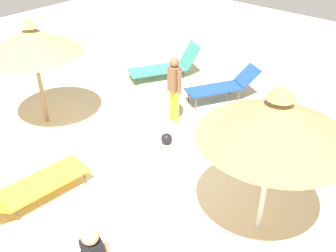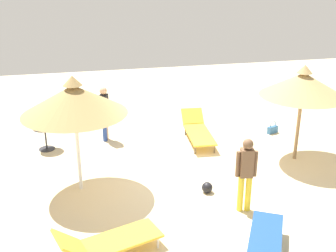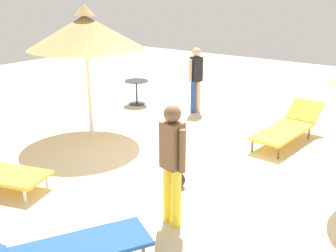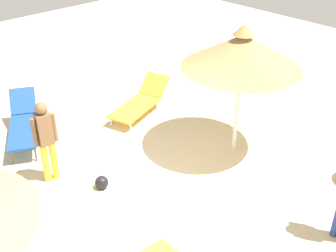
{
  "view_description": "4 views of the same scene",
  "coord_description": "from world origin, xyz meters",
  "px_view_note": "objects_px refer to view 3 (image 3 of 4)",
  "views": [
    {
      "loc": [
        4.87,
        4.53,
        5.1
      ],
      "look_at": [
        0.32,
        0.56,
        1.24
      ],
      "focal_mm": 41.35,
      "sensor_mm": 36.0,
      "label": 1
    },
    {
      "loc": [
        -8.72,
        2.55,
        4.98
      ],
      "look_at": [
        0.39,
        0.46,
        1.36
      ],
      "focal_mm": 44.92,
      "sensor_mm": 36.0,
      "label": 2
    },
    {
      "loc": [
        -5.3,
        -3.55,
        3.02
      ],
      "look_at": [
        -0.58,
        -0.07,
        1.01
      ],
      "focal_mm": 42.71,
      "sensor_mm": 36.0,
      "label": 3
    },
    {
      "loc": [
        4.9,
        -3.72,
        5.11
      ],
      "look_at": [
        0.31,
        0.62,
        1.38
      ],
      "focal_mm": 45.75,
      "sensor_mm": 36.0,
      "label": 4
    }
  ],
  "objects_px": {
    "parasol_umbrella_center": "(85,32)",
    "person_standing_back": "(196,76)",
    "lounge_chair_far_left": "(54,249)",
    "lounge_chair_edge": "(288,126)",
    "beach_ball": "(177,180)",
    "side_table_round": "(137,88)",
    "person_standing_far_right": "(172,159)"
  },
  "relations": [
    {
      "from": "parasol_umbrella_center",
      "to": "lounge_chair_edge",
      "type": "bearing_deg",
      "value": -58.2
    },
    {
      "from": "person_standing_back",
      "to": "person_standing_far_right",
      "type": "relative_size",
      "value": 0.99
    },
    {
      "from": "parasol_umbrella_center",
      "to": "lounge_chair_far_left",
      "type": "height_order",
      "value": "parasol_umbrella_center"
    },
    {
      "from": "parasol_umbrella_center",
      "to": "person_standing_back",
      "type": "height_order",
      "value": "parasol_umbrella_center"
    },
    {
      "from": "lounge_chair_far_left",
      "to": "beach_ball",
      "type": "relative_size",
      "value": 7.81
    },
    {
      "from": "parasol_umbrella_center",
      "to": "person_standing_back",
      "type": "relative_size",
      "value": 1.66
    },
    {
      "from": "person_standing_far_right",
      "to": "parasol_umbrella_center",
      "type": "bearing_deg",
      "value": 62.9
    },
    {
      "from": "beach_ball",
      "to": "side_table_round",
      "type": "bearing_deg",
      "value": 47.99
    },
    {
      "from": "lounge_chair_edge",
      "to": "beach_ball",
      "type": "distance_m",
      "value": 3.11
    },
    {
      "from": "parasol_umbrella_center",
      "to": "lounge_chair_edge",
      "type": "relative_size",
      "value": 1.27
    },
    {
      "from": "parasol_umbrella_center",
      "to": "lounge_chair_edge",
      "type": "xyz_separation_m",
      "value": [
        2.18,
        -3.52,
        -1.88
      ]
    },
    {
      "from": "person_standing_far_right",
      "to": "lounge_chair_edge",
      "type": "bearing_deg",
      "value": -2.0
    },
    {
      "from": "person_standing_far_right",
      "to": "beach_ball",
      "type": "distance_m",
      "value": 1.32
    },
    {
      "from": "person_standing_back",
      "to": "lounge_chair_far_left",
      "type": "bearing_deg",
      "value": -160.32
    },
    {
      "from": "lounge_chair_edge",
      "to": "lounge_chair_far_left",
      "type": "xyz_separation_m",
      "value": [
        -5.61,
        0.45,
        0.1
      ]
    },
    {
      "from": "lounge_chair_far_left",
      "to": "person_standing_back",
      "type": "xyz_separation_m",
      "value": [
        6.25,
        2.24,
        0.5
      ]
    },
    {
      "from": "person_standing_back",
      "to": "beach_ball",
      "type": "height_order",
      "value": "person_standing_back"
    },
    {
      "from": "parasol_umbrella_center",
      "to": "person_standing_far_right",
      "type": "height_order",
      "value": "parasol_umbrella_center"
    },
    {
      "from": "parasol_umbrella_center",
      "to": "side_table_round",
      "type": "height_order",
      "value": "parasol_umbrella_center"
    },
    {
      "from": "person_standing_back",
      "to": "side_table_round",
      "type": "distance_m",
      "value": 1.81
    },
    {
      "from": "lounge_chair_edge",
      "to": "beach_ball",
      "type": "bearing_deg",
      "value": 167.51
    },
    {
      "from": "lounge_chair_edge",
      "to": "lounge_chair_far_left",
      "type": "distance_m",
      "value": 5.63
    },
    {
      "from": "person_standing_back",
      "to": "side_table_round",
      "type": "relative_size",
      "value": 2.49
    },
    {
      "from": "person_standing_back",
      "to": "beach_ball",
      "type": "bearing_deg",
      "value": -151.23
    },
    {
      "from": "person_standing_back",
      "to": "beach_ball",
      "type": "distance_m",
      "value": 4.27
    },
    {
      "from": "lounge_chair_edge",
      "to": "side_table_round",
      "type": "xyz_separation_m",
      "value": [
        0.34,
        4.41,
        0.12
      ]
    },
    {
      "from": "side_table_round",
      "to": "lounge_chair_edge",
      "type": "bearing_deg",
      "value": -94.36
    },
    {
      "from": "lounge_chair_far_left",
      "to": "person_standing_back",
      "type": "relative_size",
      "value": 1.22
    },
    {
      "from": "person_standing_back",
      "to": "lounge_chair_edge",
      "type": "bearing_deg",
      "value": -103.52
    },
    {
      "from": "parasol_umbrella_center",
      "to": "person_standing_back",
      "type": "xyz_separation_m",
      "value": [
        2.83,
        -0.83,
        -1.27
      ]
    },
    {
      "from": "parasol_umbrella_center",
      "to": "lounge_chair_far_left",
      "type": "relative_size",
      "value": 1.36
    },
    {
      "from": "lounge_chair_edge",
      "to": "side_table_round",
      "type": "bearing_deg",
      "value": 85.64
    }
  ]
}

